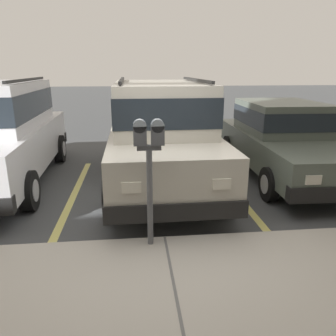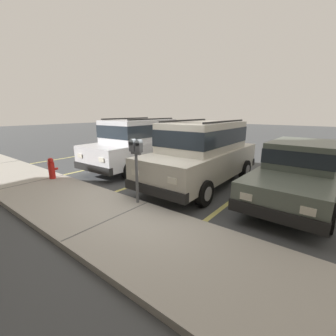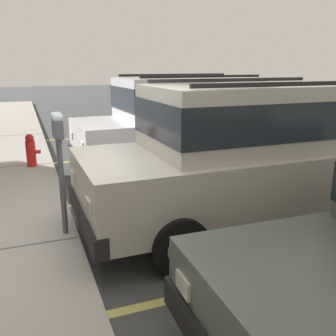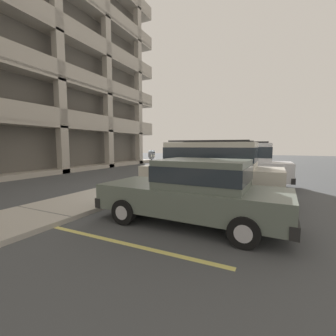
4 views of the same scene
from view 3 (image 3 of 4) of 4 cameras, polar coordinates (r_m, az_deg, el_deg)
name	(u,v)px [view 3 (image 3 of 4)]	position (r m, az deg, el deg)	size (l,w,h in m)	color
ground_plane	(96,247)	(5.04, -10.89, -11.67)	(80.00, 80.00, 0.10)	#444749
parking_stall_lines	(159,194)	(6.67, -1.37, -4.03)	(11.98, 4.80, 0.01)	#DBD16B
silver_suv	(252,150)	(5.32, 12.74, 2.72)	(2.05, 4.80, 2.03)	beige
dark_hatchback	(186,119)	(8.24, 2.72, 7.46)	(2.15, 4.85, 2.03)	silver
parking_meter_near	(59,146)	(4.74, -16.27, 3.28)	(0.35, 0.12, 1.55)	#595B60
fire_hydrant	(31,150)	(8.53, -20.17, 2.54)	(0.30, 0.30, 0.70)	red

